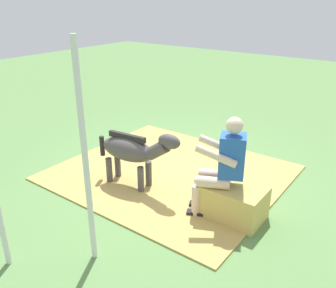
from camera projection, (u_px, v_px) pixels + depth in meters
The scene contains 6 objects.
ground_plane at pixel (174, 173), 5.61m from camera, with size 24.00×24.00×0.00m, color #608C4C.
hay_patch at pixel (170, 173), 5.61m from camera, with size 3.28×2.93×0.02m, color tan.
hay_bale at pixel (232, 202), 4.45m from camera, with size 0.78×0.52×0.43m, color tan.
person_seated at pixel (222, 164), 4.31m from camera, with size 0.72×0.58×1.31m.
pony_standing at pixel (133, 151), 5.03m from camera, with size 1.35×0.41×0.92m.
tent_pole_left at pixel (85, 159), 3.40m from camera, with size 0.06×0.06×2.29m, color silver.
Camera 1 is at (-2.89, 4.08, 2.60)m, focal length 38.39 mm.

